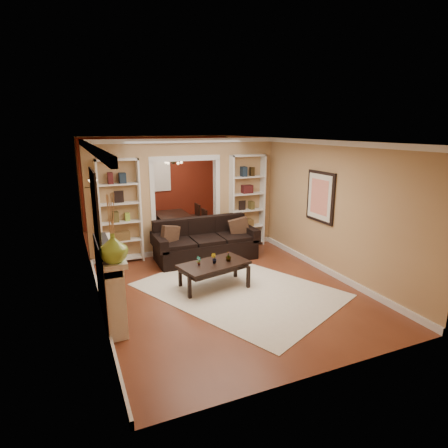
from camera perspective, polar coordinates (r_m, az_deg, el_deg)
name	(u,v)px	position (r m, az deg, el deg)	size (l,w,h in m)	color
floor	(204,267)	(8.20, -3.12, -6.52)	(8.00, 8.00, 0.00)	brown
ceiling	(202,140)	(7.66, -3.40, 12.70)	(8.00, 8.00, 0.00)	white
wall_back	(157,181)	(11.60, -10.11, 6.40)	(8.00, 8.00, 0.00)	tan
wall_front	(324,272)	(4.42, 15.03, -7.02)	(8.00, 8.00, 0.00)	tan
wall_left	(89,216)	(7.38, -19.90, 1.20)	(8.00, 8.00, 0.00)	tan
wall_right	(294,198)	(8.83, 10.62, 3.89)	(8.00, 8.00, 0.00)	tan
partition_wall	(185,197)	(8.93, -5.91, 4.19)	(4.50, 0.15, 2.70)	tan
red_back_panel	(158,183)	(11.58, -10.07, 6.24)	(4.44, 0.04, 2.64)	maroon
dining_window	(158,175)	(11.51, -10.08, 7.34)	(0.78, 0.03, 0.98)	#8CA5CC
area_rug	(238,290)	(7.07, 2.21, -9.99)	(2.49, 3.49, 0.01)	white
sofa	(206,240)	(8.52, -2.82, -2.44)	(2.34, 1.01, 0.91)	black
pillow_left	(170,236)	(8.20, -8.22, -1.76)	(0.43, 0.12, 0.43)	brown
pillow_right	(239,227)	(8.76, 2.30, -0.53)	(0.44, 0.13, 0.44)	brown
coffee_table	(214,275)	(7.10, -1.53, -7.81)	(1.28, 0.69, 0.48)	black
plant_left	(199,261)	(6.88, -3.86, -5.64)	(0.09, 0.06, 0.17)	#336626
plant_center	(214,258)	(6.98, -1.55, -5.27)	(0.10, 0.08, 0.18)	#336626
plant_right	(229,256)	(7.09, 0.69, -4.91)	(0.11, 0.11, 0.20)	#336626
bookshelf_left	(120,212)	(8.48, -15.56, 1.80)	(0.90, 0.30, 2.30)	white
bookshelf_right	(247,201)	(9.39, 3.50, 3.49)	(0.90, 0.30, 2.30)	white
fireplace	(111,283)	(6.18, -16.83, -8.54)	(0.32, 1.70, 1.16)	white
vase	(113,248)	(5.26, -16.52, -3.51)	(0.39, 0.39, 0.40)	#89B339
mirror	(95,207)	(5.82, -19.06, 2.45)	(0.03, 0.95, 1.10)	silver
wall_sconce	(90,186)	(7.84, -19.75, 5.53)	(0.18, 0.18, 0.22)	#FFE0A5
framed_art	(320,197)	(7.97, 14.43, 4.02)	(0.04, 0.85, 1.05)	black
dining_table	(175,225)	(10.57, -7.41, -0.17)	(0.90, 1.62, 0.57)	black
dining_chair_nw	(159,226)	(10.13, -9.94, -0.29)	(0.39, 0.39, 0.78)	black
dining_chair_ne	(197,222)	(10.43, -4.06, 0.25)	(0.37, 0.37, 0.76)	black
dining_chair_sw	(153,218)	(10.68, -10.72, 0.88)	(0.47, 0.47, 0.94)	black
dining_chair_se	(191,217)	(10.97, -5.10, 1.06)	(0.39, 0.39, 0.80)	black
chandelier	(168,163)	(10.28, -8.57, 9.21)	(0.50, 0.50, 0.30)	#3B2F1A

